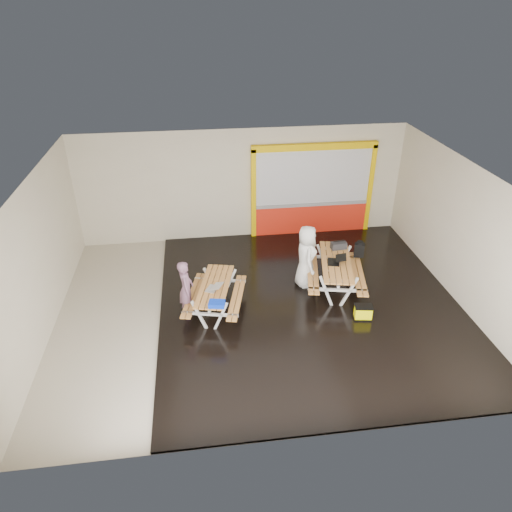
{
  "coord_description": "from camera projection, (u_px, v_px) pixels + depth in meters",
  "views": [
    {
      "loc": [
        -1.4,
        -9.5,
        6.98
      ],
      "look_at": [
        0.0,
        0.9,
        1.0
      ],
      "focal_mm": 32.82,
      "sensor_mm": 36.0,
      "label": 1
    }
  ],
  "objects": [
    {
      "name": "dark_case",
      "position": [
        314.0,
        281.0,
        12.62
      ],
      "size": [
        0.59,
        0.56,
        0.18
      ],
      "primitive_type": "cube",
      "rotation": [
        0.0,
        0.0,
        -0.61
      ],
      "color": "black",
      "rests_on": "deck"
    },
    {
      "name": "picnic_table_left",
      "position": [
        215.0,
        291.0,
        11.38
      ],
      "size": [
        1.72,
        2.18,
        0.78
      ],
      "color": "#C78742",
      "rests_on": "deck"
    },
    {
      "name": "kiosk",
      "position": [
        312.0,
        192.0,
        14.72
      ],
      "size": [
        3.88,
        0.16,
        3.0
      ],
      "color": "red",
      "rests_on": "room"
    },
    {
      "name": "deck",
      "position": [
        309.0,
        303.0,
        11.93
      ],
      "size": [
        7.5,
        7.98,
        0.05
      ],
      "primitive_type": "cube",
      "color": "black",
      "rests_on": "room"
    },
    {
      "name": "fluke_bag",
      "position": [
        363.0,
        312.0,
        11.26
      ],
      "size": [
        0.46,
        0.34,
        0.36
      ],
      "color": "black",
      "rests_on": "deck"
    },
    {
      "name": "laptop_right",
      "position": [
        336.0,
        260.0,
        12.04
      ],
      "size": [
        0.55,
        0.52,
        0.19
      ],
      "color": "black",
      "rests_on": "picnic_table_right"
    },
    {
      "name": "picnic_table_right",
      "position": [
        336.0,
        268.0,
        12.24
      ],
      "size": [
        1.87,
        2.41,
        0.86
      ],
      "color": "#C78742",
      "rests_on": "deck"
    },
    {
      "name": "person_left",
      "position": [
        186.0,
        288.0,
        11.1
      ],
      "size": [
        0.35,
        0.53,
        1.46
      ],
      "primitive_type": "imported",
      "rotation": [
        0.0,
        0.0,
        1.58
      ],
      "color": "#7C546D",
      "rests_on": "deck"
    },
    {
      "name": "laptop_left",
      "position": [
        214.0,
        288.0,
        11.1
      ],
      "size": [
        0.48,
        0.47,
        0.16
      ],
      "color": "silver",
      "rests_on": "picnic_table_left"
    },
    {
      "name": "person_right",
      "position": [
        306.0,
        257.0,
        12.25
      ],
      "size": [
        0.57,
        0.86,
        1.73
      ],
      "primitive_type": "imported",
      "rotation": [
        0.0,
        0.0,
        1.55
      ],
      "color": "white",
      "rests_on": "deck"
    },
    {
      "name": "room",
      "position": [
        261.0,
        247.0,
        10.93
      ],
      "size": [
        10.02,
        8.02,
        3.52
      ],
      "color": "beige",
      "rests_on": "ground"
    },
    {
      "name": "backpack",
      "position": [
        359.0,
        249.0,
        12.83
      ],
      "size": [
        0.32,
        0.26,
        0.46
      ],
      "color": "black",
      "rests_on": "picnic_table_right"
    },
    {
      "name": "blue_pouch",
      "position": [
        217.0,
        304.0,
        10.53
      ],
      "size": [
        0.4,
        0.32,
        0.11
      ],
      "primitive_type": "cube",
      "rotation": [
        0.0,
        0.0,
        -0.2
      ],
      "color": "#0A31CD",
      "rests_on": "picnic_table_left"
    },
    {
      "name": "toolbox",
      "position": [
        339.0,
        245.0,
        12.67
      ],
      "size": [
        0.43,
        0.25,
        0.24
      ],
      "color": "black",
      "rests_on": "picnic_table_right"
    }
  ]
}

